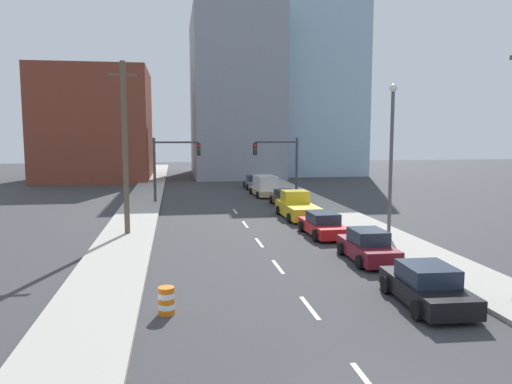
{
  "coord_description": "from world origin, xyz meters",
  "views": [
    {
      "loc": [
        -4.62,
        -9.02,
        6.15
      ],
      "look_at": [
        0.76,
        24.14,
        2.2
      ],
      "focal_mm": 35.0,
      "sensor_mm": 36.0,
      "label": 1
    }
  ],
  "objects_px": {
    "traffic_barrel": "(166,301)",
    "sedan_red": "(323,225)",
    "box_truck_tan": "(265,186)",
    "sedan_gray": "(254,182)",
    "utility_pole_left_mid": "(125,148)",
    "traffic_signal_right": "(284,160)",
    "traffic_signal_left": "(168,161)",
    "pickup_truck_yellow": "(297,207)",
    "sedan_brown": "(285,198)",
    "sedan_maroon": "(368,247)",
    "sedan_black": "(427,287)",
    "street_lamp": "(391,152)"
  },
  "relations": [
    {
      "from": "traffic_barrel",
      "to": "sedan_red",
      "type": "distance_m",
      "value": 14.91
    },
    {
      "from": "box_truck_tan",
      "to": "sedan_gray",
      "type": "bearing_deg",
      "value": 87.5
    },
    {
      "from": "utility_pole_left_mid",
      "to": "sedan_gray",
      "type": "distance_m",
      "value": 27.59
    },
    {
      "from": "traffic_signal_right",
      "to": "utility_pole_left_mid",
      "type": "height_order",
      "value": "utility_pole_left_mid"
    },
    {
      "from": "traffic_signal_left",
      "to": "traffic_barrel",
      "type": "height_order",
      "value": "traffic_signal_left"
    },
    {
      "from": "traffic_signal_right",
      "to": "pickup_truck_yellow",
      "type": "bearing_deg",
      "value": -96.23
    },
    {
      "from": "sedan_brown",
      "to": "pickup_truck_yellow",
      "type": "bearing_deg",
      "value": -96.33
    },
    {
      "from": "sedan_red",
      "to": "pickup_truck_yellow",
      "type": "relative_size",
      "value": 0.83
    },
    {
      "from": "utility_pole_left_mid",
      "to": "sedan_maroon",
      "type": "height_order",
      "value": "utility_pole_left_mid"
    },
    {
      "from": "utility_pole_left_mid",
      "to": "traffic_barrel",
      "type": "height_order",
      "value": "utility_pole_left_mid"
    },
    {
      "from": "traffic_signal_left",
      "to": "sedan_gray",
      "type": "relative_size",
      "value": 1.2
    },
    {
      "from": "traffic_signal_left",
      "to": "sedan_maroon",
      "type": "xyz_separation_m",
      "value": [
        9.72,
        -22.03,
        -3.05
      ]
    },
    {
      "from": "traffic_barrel",
      "to": "sedan_brown",
      "type": "bearing_deg",
      "value": 68.66
    },
    {
      "from": "traffic_barrel",
      "to": "sedan_gray",
      "type": "xyz_separation_m",
      "value": [
        9.13,
        38.27,
        0.2
      ]
    },
    {
      "from": "sedan_black",
      "to": "utility_pole_left_mid",
      "type": "bearing_deg",
      "value": 132.38
    },
    {
      "from": "traffic_barrel",
      "to": "box_truck_tan",
      "type": "relative_size",
      "value": 0.17
    },
    {
      "from": "sedan_brown",
      "to": "box_truck_tan",
      "type": "xyz_separation_m",
      "value": [
        -0.56,
        6.67,
        0.34
      ]
    },
    {
      "from": "street_lamp",
      "to": "sedan_brown",
      "type": "bearing_deg",
      "value": 101.23
    },
    {
      "from": "traffic_signal_right",
      "to": "sedan_black",
      "type": "distance_m",
      "value": 28.48
    },
    {
      "from": "box_truck_tan",
      "to": "sedan_gray",
      "type": "distance_m",
      "value": 6.9
    },
    {
      "from": "sedan_maroon",
      "to": "box_truck_tan",
      "type": "height_order",
      "value": "box_truck_tan"
    },
    {
      "from": "traffic_signal_right",
      "to": "sedan_gray",
      "type": "height_order",
      "value": "traffic_signal_right"
    },
    {
      "from": "sedan_maroon",
      "to": "sedan_brown",
      "type": "xyz_separation_m",
      "value": [
        0.14,
        18.99,
        -0.08
      ]
    },
    {
      "from": "traffic_signal_left",
      "to": "sedan_red",
      "type": "bearing_deg",
      "value": -59.71
    },
    {
      "from": "utility_pole_left_mid",
      "to": "traffic_barrel",
      "type": "xyz_separation_m",
      "value": [
        2.54,
        -13.69,
        -4.82
      ]
    },
    {
      "from": "traffic_signal_right",
      "to": "sedan_brown",
      "type": "bearing_deg",
      "value": -99.61
    },
    {
      "from": "sedan_maroon",
      "to": "sedan_gray",
      "type": "bearing_deg",
      "value": 91.52
    },
    {
      "from": "sedan_red",
      "to": "pickup_truck_yellow",
      "type": "distance_m",
      "value": 6.58
    },
    {
      "from": "traffic_signal_right",
      "to": "sedan_brown",
      "type": "distance_m",
      "value": 4.39
    },
    {
      "from": "traffic_barrel",
      "to": "sedan_black",
      "type": "height_order",
      "value": "sedan_black"
    },
    {
      "from": "pickup_truck_yellow",
      "to": "box_truck_tan",
      "type": "relative_size",
      "value": 1.01
    },
    {
      "from": "sedan_black",
      "to": "sedan_red",
      "type": "relative_size",
      "value": 0.96
    },
    {
      "from": "traffic_barrel",
      "to": "sedan_red",
      "type": "height_order",
      "value": "sedan_red"
    },
    {
      "from": "sedan_gray",
      "to": "sedan_red",
      "type": "bearing_deg",
      "value": -88.76
    },
    {
      "from": "traffic_barrel",
      "to": "box_truck_tan",
      "type": "height_order",
      "value": "box_truck_tan"
    },
    {
      "from": "traffic_signal_left",
      "to": "box_truck_tan",
      "type": "distance_m",
      "value": 10.37
    },
    {
      "from": "traffic_barrel",
      "to": "sedan_brown",
      "type": "distance_m",
      "value": 26.53
    },
    {
      "from": "traffic_signal_left",
      "to": "pickup_truck_yellow",
      "type": "relative_size",
      "value": 1.01
    },
    {
      "from": "box_truck_tan",
      "to": "sedan_gray",
      "type": "xyz_separation_m",
      "value": [
        0.03,
        6.89,
        -0.28
      ]
    },
    {
      "from": "traffic_signal_right",
      "to": "utility_pole_left_mid",
      "type": "bearing_deg",
      "value": -132.09
    },
    {
      "from": "utility_pole_left_mid",
      "to": "box_truck_tan",
      "type": "height_order",
      "value": "utility_pole_left_mid"
    },
    {
      "from": "sedan_black",
      "to": "traffic_signal_right",
      "type": "bearing_deg",
      "value": 90.91
    },
    {
      "from": "traffic_signal_right",
      "to": "sedan_brown",
      "type": "xyz_separation_m",
      "value": [
        -0.51,
        -3.04,
        -3.13
      ]
    },
    {
      "from": "traffic_signal_right",
      "to": "street_lamp",
      "type": "xyz_separation_m",
      "value": [
        2.39,
        -17.65,
        1.38
      ]
    },
    {
      "from": "utility_pole_left_mid",
      "to": "pickup_truck_yellow",
      "type": "xyz_separation_m",
      "value": [
        11.68,
        4.7,
        -4.5
      ]
    },
    {
      "from": "pickup_truck_yellow",
      "to": "sedan_gray",
      "type": "bearing_deg",
      "value": 89.03
    },
    {
      "from": "utility_pole_left_mid",
      "to": "sedan_red",
      "type": "height_order",
      "value": "utility_pole_left_mid"
    },
    {
      "from": "utility_pole_left_mid",
      "to": "pickup_truck_yellow",
      "type": "relative_size",
      "value": 1.81
    },
    {
      "from": "traffic_barrel",
      "to": "sedan_maroon",
      "type": "height_order",
      "value": "sedan_maroon"
    },
    {
      "from": "utility_pole_left_mid",
      "to": "sedan_red",
      "type": "distance_m",
      "value": 12.67
    }
  ]
}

